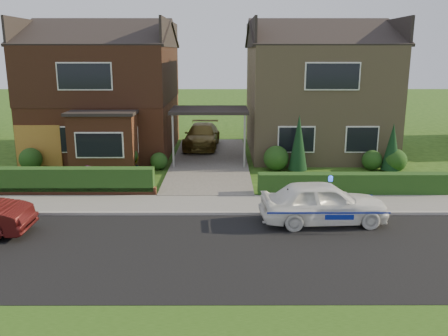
{
  "coord_description": "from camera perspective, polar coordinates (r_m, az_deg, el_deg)",
  "views": [
    {
      "loc": [
        0.67,
        -12.53,
        5.52
      ],
      "look_at": [
        0.71,
        3.5,
        1.58
      ],
      "focal_mm": 38.0,
      "sensor_mm": 36.0,
      "label": 1
    }
  ],
  "objects": [
    {
      "name": "house_right",
      "position": [
        27.08,
        10.94,
        9.65
      ],
      "size": [
        7.5,
        8.06,
        7.25
      ],
      "color": "#8E7957",
      "rests_on": "ground"
    },
    {
      "name": "driveway",
      "position": [
        24.17,
        -1.72,
        0.76
      ],
      "size": [
        3.8,
        12.0,
        0.12
      ],
      "primitive_type": "cube",
      "color": "#666059",
      "rests_on": "ground"
    },
    {
      "name": "shrub_right_mid",
      "position": [
        23.7,
        17.38,
        0.91
      ],
      "size": [
        0.96,
        0.96,
        0.96
      ],
      "primitive_type": "sphere",
      "color": "#103414",
      "rests_on": "ground"
    },
    {
      "name": "conifer_a",
      "position": [
        22.42,
        8.94,
        2.8
      ],
      "size": [
        0.9,
        0.9,
        2.6
      ],
      "primitive_type": "cone",
      "color": "black",
      "rests_on": "ground"
    },
    {
      "name": "potted_plant_b",
      "position": [
        22.51,
        -10.6,
        0.37
      ],
      "size": [
        0.52,
        0.5,
        0.75
      ],
      "primitive_type": "imported",
      "rotation": [
        0.0,
        0.0,
        1.02
      ],
      "color": "gray",
      "rests_on": "ground"
    },
    {
      "name": "shrub_right_near",
      "position": [
        22.62,
        6.29,
        1.18
      ],
      "size": [
        1.2,
        1.2,
        1.2
      ],
      "primitive_type": "sphere",
      "color": "#103414",
      "rests_on": "ground"
    },
    {
      "name": "sidewalk",
      "position": [
        17.52,
        -2.32,
        -4.38
      ],
      "size": [
        60.0,
        2.0,
        0.1
      ],
      "primitive_type": "cube",
      "color": "slate",
      "rests_on": "ground"
    },
    {
      "name": "potted_plant_c",
      "position": [
        21.14,
        -15.87,
        -0.78
      ],
      "size": [
        0.52,
        0.52,
        0.76
      ],
      "primitive_type": "imported",
      "rotation": [
        0.0,
        0.0,
        1.3
      ],
      "color": "gray",
      "rests_on": "ground"
    },
    {
      "name": "conifer_b",
      "position": [
        23.55,
        19.56,
        2.2
      ],
      "size": [
        0.9,
        0.9,
        2.2
      ],
      "primitive_type": "cone",
      "color": "black",
      "rests_on": "ground"
    },
    {
      "name": "hedge_right",
      "position": [
        19.41,
        15.23,
        -3.21
      ],
      "size": [
        7.5,
        0.55,
        0.8
      ],
      "primitive_type": "cube",
      "color": "#103414",
      "rests_on": "ground"
    },
    {
      "name": "garage_door",
      "position": [
        24.6,
        -21.4,
        2.4
      ],
      "size": [
        2.2,
        0.1,
        2.1
      ],
      "primitive_type": "cube",
      "color": "#976320",
      "rests_on": "ground"
    },
    {
      "name": "driveway_car",
      "position": [
        27.47,
        -2.67,
        3.89
      ],
      "size": [
        2.14,
        4.7,
        1.33
      ],
      "primitive_type": "imported",
      "rotation": [
        0.0,
        0.0,
        -0.06
      ],
      "color": "brown",
      "rests_on": "driveway"
    },
    {
      "name": "hedge_left",
      "position": [
        19.89,
        -19.14,
        -3.08
      ],
      "size": [
        7.5,
        0.55,
        0.9
      ],
      "primitive_type": "cube",
      "color": "#103414",
      "rests_on": "ground"
    },
    {
      "name": "shrub_left_near",
      "position": [
        22.92,
        -7.83,
        0.84
      ],
      "size": [
        0.84,
        0.84,
        0.84
      ],
      "primitive_type": "sphere",
      "color": "#103414",
      "rests_on": "ground"
    },
    {
      "name": "ground",
      "position": [
        13.71,
        -2.97,
        -9.95
      ],
      "size": [
        120.0,
        120.0,
        0.0
      ],
      "primitive_type": "plane",
      "color": "#244512",
      "rests_on": "ground"
    },
    {
      "name": "police_car",
      "position": [
        15.9,
        11.86,
        -4.11
      ],
      "size": [
        3.81,
        4.24,
        1.58
      ],
      "rotation": [
        0.0,
        0.0,
        1.64
      ],
      "color": "white",
      "rests_on": "ground"
    },
    {
      "name": "shrub_right_far",
      "position": [
        23.73,
        19.91,
        0.87
      ],
      "size": [
        1.08,
        1.08,
        1.08
      ],
      "primitive_type": "sphere",
      "color": "#103414",
      "rests_on": "ground"
    },
    {
      "name": "house_left",
      "position": [
        27.26,
        -14.04,
        9.83
      ],
      "size": [
        7.5,
        9.53,
        7.25
      ],
      "color": "brown",
      "rests_on": "ground"
    },
    {
      "name": "carport_link",
      "position": [
        23.67,
        -1.77,
        6.87
      ],
      "size": [
        3.8,
        3.0,
        2.77
      ],
      "color": "black",
      "rests_on": "ground"
    },
    {
      "name": "kerb",
      "position": [
        16.53,
        -2.46,
        -5.49
      ],
      "size": [
        60.0,
        0.16,
        0.12
      ],
      "primitive_type": "cube",
      "color": "#9E9993",
      "rests_on": "ground"
    },
    {
      "name": "dwarf_wall",
      "position": [
        19.71,
        -19.32,
        -2.7
      ],
      "size": [
        7.7,
        0.25,
        0.36
      ],
      "primitive_type": "cube",
      "color": "brown",
      "rests_on": "ground"
    },
    {
      "name": "road",
      "position": [
        13.71,
        -2.97,
        -9.95
      ],
      "size": [
        60.0,
        6.0,
        0.02
      ],
      "primitive_type": "cube",
      "color": "black",
      "rests_on": "ground"
    },
    {
      "name": "shrub_left_far",
      "position": [
        24.38,
        -22.23,
        1.0
      ],
      "size": [
        1.08,
        1.08,
        1.08
      ],
      "primitive_type": "sphere",
      "color": "#103414",
      "rests_on": "ground"
    },
    {
      "name": "shrub_left_mid",
      "position": [
        22.85,
        -11.93,
        1.24
      ],
      "size": [
        1.32,
        1.32,
        1.32
      ],
      "primitive_type": "sphere",
      "color": "#103414",
      "rests_on": "ground"
    }
  ]
}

